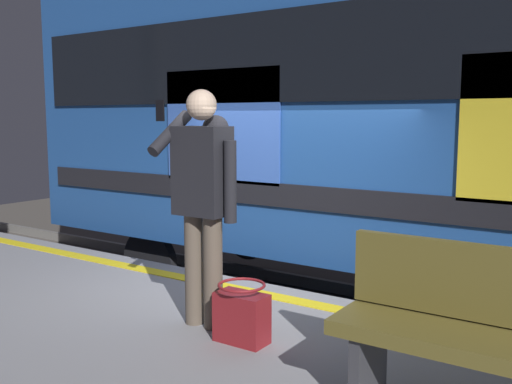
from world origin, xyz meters
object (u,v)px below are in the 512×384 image
passenger (203,189)px  handbag (242,315)px  bench (501,335)px  train_carriage (413,103)px

passenger → handbag: size_ratio=4.19×
passenger → bench: 2.20m
passenger → bench: (-2.11, 0.33, -0.53)m
passenger → bench: bearing=171.2°
handbag → train_carriage: bearing=-90.9°
bench → passenger: bearing=-8.8°
handbag → bench: 1.74m
train_carriage → handbag: size_ratio=22.40×
train_carriage → bench: (-1.65, 3.44, -1.21)m
train_carriage → bench: 4.00m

